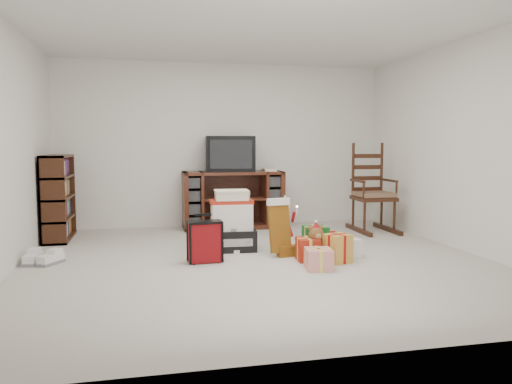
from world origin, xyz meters
TOP-DOWN VIEW (x-y plane):
  - room at (0.00, 0.00)m, footprint 5.01×5.01m
  - tv_stand at (0.10, 2.20)m, footprint 1.50×0.55m
  - bookshelf at (-2.32, 1.79)m, footprint 0.31×0.92m
  - rocking_chair at (2.04, 1.51)m, footprint 0.55×0.89m
  - gift_pile at (-0.19, 0.62)m, footprint 0.58×0.44m
  - red_suitcase at (-0.57, 0.07)m, footprint 0.36×0.21m
  - stocking at (0.29, 0.18)m, footprint 0.33×0.18m
  - teddy_bear at (0.63, -0.08)m, footprint 0.25×0.22m
  - santa_figurine at (0.63, 1.18)m, footprint 0.28×0.26m
  - mrs_claus_figurine at (-0.15, 0.55)m, footprint 0.28×0.26m
  - sneaker_pair at (-2.27, 0.36)m, footprint 0.42×0.33m
  - gift_cluster at (0.76, -0.03)m, footprint 0.83×1.16m
  - crt_television at (0.06, 2.21)m, footprint 0.76×0.59m

SIDE VIEW (x-z plane):
  - sneaker_pair at x=-2.27m, z-range 0.00..0.11m
  - gift_cluster at x=0.76m, z-range 0.00..0.29m
  - teddy_bear at x=0.63m, z-range -0.02..0.35m
  - santa_figurine at x=0.63m, z-range -0.07..0.50m
  - mrs_claus_figurine at x=-0.15m, z-range -0.07..0.50m
  - red_suitcase at x=-0.57m, z-range -0.03..0.49m
  - gift_pile at x=-0.19m, z-range -0.04..0.66m
  - stocking at x=0.29m, z-range 0.00..0.67m
  - tv_stand at x=0.10m, z-range 0.00..0.86m
  - rocking_chair at x=2.04m, z-range -0.21..1.13m
  - bookshelf at x=-2.32m, z-range -0.02..1.10m
  - crt_television at x=0.06m, z-range 0.86..1.38m
  - room at x=0.00m, z-range -0.01..2.51m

